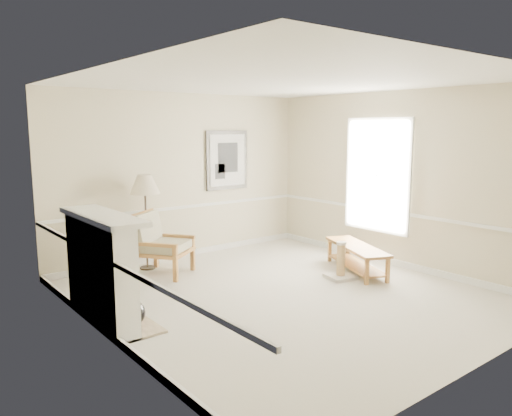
# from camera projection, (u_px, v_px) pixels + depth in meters

# --- Properties ---
(ground) EXTENTS (5.50, 5.50, 0.00)m
(ground) POSITION_uv_depth(u_px,v_px,m) (285.00, 295.00, 6.92)
(ground) COLOR silver
(ground) RESTS_ON ground
(room) EXTENTS (5.04, 5.54, 2.92)m
(room) POSITION_uv_depth(u_px,v_px,m) (290.00, 160.00, 6.77)
(room) COLOR beige
(room) RESTS_ON ground
(fireplace) EXTENTS (0.64, 1.64, 1.31)m
(fireplace) POSITION_uv_depth(u_px,v_px,m) (102.00, 270.00, 5.85)
(fireplace) COLOR white
(fireplace) RESTS_ON ground
(floor_vase) EXTENTS (0.31, 0.31, 0.90)m
(floor_vase) POSITION_uv_depth(u_px,v_px,m) (132.00, 314.00, 5.77)
(floor_vase) COLOR black
(floor_vase) RESTS_ON ground
(armchair) EXTENTS (1.07, 1.08, 0.99)m
(armchair) POSITION_uv_depth(u_px,v_px,m) (158.00, 241.00, 7.86)
(armchair) COLOR olive
(armchair) RESTS_ON ground
(floor_lamp) EXTENTS (0.59, 0.59, 1.55)m
(floor_lamp) POSITION_uv_depth(u_px,v_px,m) (145.00, 187.00, 8.02)
(floor_lamp) COLOR black
(floor_lamp) RESTS_ON ground
(bench) EXTENTS (1.01, 1.55, 0.43)m
(bench) POSITION_uv_depth(u_px,v_px,m) (357.00, 254.00, 8.02)
(bench) COLOR olive
(bench) RESTS_ON ground
(scratching_post) EXTENTS (0.49, 0.49, 0.57)m
(scratching_post) POSITION_uv_depth(u_px,v_px,m) (341.00, 267.00, 7.67)
(scratching_post) COLOR white
(scratching_post) RESTS_ON ground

